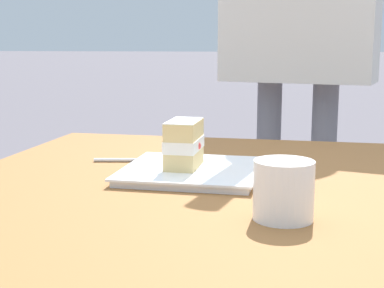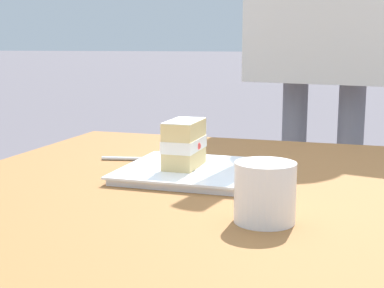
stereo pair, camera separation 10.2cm
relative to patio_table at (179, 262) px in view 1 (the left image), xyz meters
name	(u,v)px [view 1 (the left image)]	position (x,y,z in m)	size (l,w,h in m)	color
patio_table	(179,262)	(0.00, 0.00, 0.00)	(1.15, 0.88, 0.73)	brown
dessert_plate	(192,171)	(0.14, 0.01, 0.12)	(0.25, 0.25, 0.02)	white
cake_slice	(184,144)	(0.14, 0.02, 0.17)	(0.10, 0.07, 0.09)	#E0C17A
dessert_fork	(141,160)	(0.24, 0.14, 0.12)	(0.05, 0.17, 0.01)	silver
coffee_cup	(284,189)	(-0.09, -0.17, 0.16)	(0.08, 0.08, 0.08)	white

